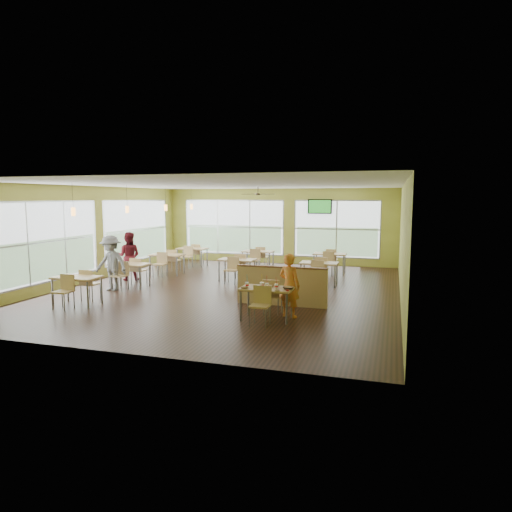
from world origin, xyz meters
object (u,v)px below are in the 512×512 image
object	(u,v)px
half_wall_divider	(282,286)
man_plaid	(289,285)
main_table	(267,293)
food_basket	(288,288)

from	to	relation	value
half_wall_divider	man_plaid	world-z (taller)	man_plaid
main_table	man_plaid	xyz separation A→B (m)	(0.45, 0.36, 0.13)
main_table	half_wall_divider	world-z (taller)	half_wall_divider
man_plaid	food_basket	distance (m)	0.40
main_table	man_plaid	bearing A→B (deg)	38.62
man_plaid	main_table	bearing A→B (deg)	60.23
food_basket	half_wall_divider	bearing A→B (deg)	109.08
man_plaid	half_wall_divider	bearing A→B (deg)	-45.72
man_plaid	food_basket	world-z (taller)	man_plaid
main_table	food_basket	xyz separation A→B (m)	(0.51, -0.03, 0.15)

